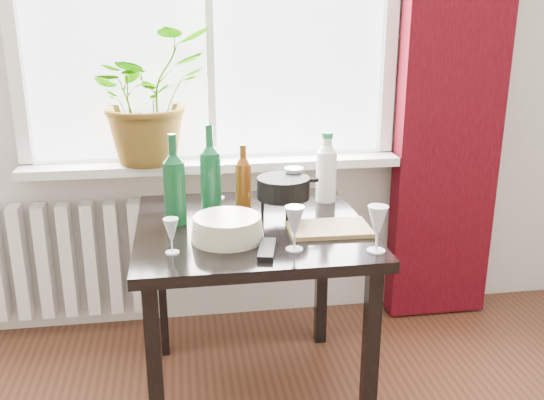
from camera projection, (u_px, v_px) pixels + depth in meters
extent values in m
cube|color=silver|center=(214.00, 164.00, 2.79)|extent=(1.72, 0.20, 0.04)
cube|color=#34040A|center=(455.00, 57.00, 2.78)|extent=(0.50, 0.12, 2.56)
cube|color=white|center=(56.00, 260.00, 2.84)|extent=(0.80, 0.10, 0.55)
cube|color=black|center=(251.00, 229.00, 2.27)|extent=(0.85, 0.85, 0.04)
cube|color=black|center=(156.00, 379.00, 1.99)|extent=(0.05, 0.05, 0.70)
cube|color=black|center=(160.00, 284.00, 2.67)|extent=(0.05, 0.05, 0.70)
cube|color=black|center=(370.00, 360.00, 2.09)|extent=(0.05, 0.05, 0.70)
cube|color=black|center=(321.00, 273.00, 2.78)|extent=(0.05, 0.05, 0.70)
imported|color=#407920|center=(148.00, 96.00, 2.66)|extent=(0.71, 0.69, 0.60)
cylinder|color=beige|center=(227.00, 228.00, 2.10)|extent=(0.28, 0.28, 0.08)
cube|color=black|center=(267.00, 249.00, 2.00)|extent=(0.09, 0.18, 0.02)
cube|color=olive|center=(329.00, 229.00, 2.20)|extent=(0.30, 0.20, 0.02)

